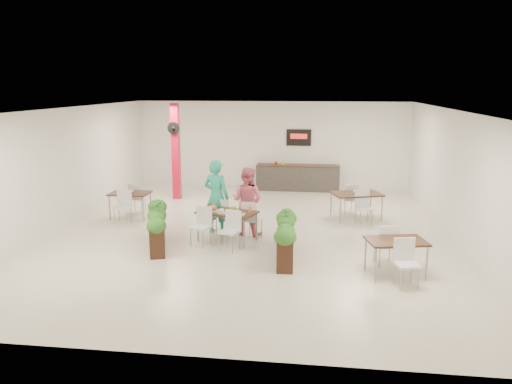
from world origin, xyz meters
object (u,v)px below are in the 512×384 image
main_table (227,216)px  side_table_c (396,246)px  diner_man (216,197)px  side_table_b (356,197)px  service_counter (298,177)px  red_column (176,150)px  diner_woman (247,201)px  planter_left (157,224)px  side_table_a (130,197)px  planter_right (286,235)px

main_table → side_table_c: size_ratio=1.15×
main_table → diner_man: (-0.39, 0.65, 0.33)m
main_table → side_table_b: bearing=37.8°
diner_man → service_counter: bearing=-89.1°
red_column → main_table: red_column is taller
side_table_b → side_table_c: (0.49, -4.38, -0.02)m
diner_man → side_table_b: diner_man is taller
red_column → diner_woman: size_ratio=1.83×
main_table → planter_left: size_ratio=0.95×
diner_man → planter_left: size_ratio=0.95×
service_counter → side_table_c: (2.35, -8.11, 0.13)m
service_counter → diner_man: 5.95m
service_counter → planter_left: service_counter is taller
planter_left → side_table_a: size_ratio=1.25×
diner_man → planter_right: (1.92, -1.68, -0.45)m
red_column → side_table_a: red_column is taller
planter_left → main_table: bearing=20.3°
service_counter → main_table: bearing=-103.0°
diner_man → planter_right: bearing=157.7°
diner_woman → planter_left: (-1.99, -1.23, -0.35)m
service_counter → side_table_a: bearing=-135.8°
red_column → service_counter: 4.56m
planter_left → side_table_a: planter_left is taller
red_column → main_table: size_ratio=1.66×
red_column → diner_woman: bearing=-51.9°
diner_woman → side_table_a: 3.78m
planter_right → planter_left: bearing=171.8°
diner_man → side_table_c: size_ratio=1.15×
red_column → service_counter: size_ratio=1.07×
service_counter → planter_right: service_counter is taller
planter_right → service_counter: bearing=90.6°
diner_man → diner_woman: 0.80m
red_column → side_table_b: 6.22m
diner_woman → red_column: bearing=-33.0°
service_counter → diner_woman: service_counter is taller
red_column → main_table: 5.21m
planter_right → side_table_b: planter_right is taller
planter_left → service_counter: bearing=66.2°
planter_right → side_table_a: size_ratio=1.33×
side_table_a → red_column: bearing=76.6°
service_counter → planter_left: bearing=-113.8°
red_column → diner_woman: (2.96, -3.78, -0.77)m
diner_man → diner_woman: size_ratio=1.10×
service_counter → side_table_b: bearing=-63.6°
diner_man → diner_woman: (0.80, 0.00, -0.09)m
side_table_c → planter_right: bearing=148.2°
diner_man → planter_left: (-1.19, -1.23, -0.44)m
diner_woman → side_table_a: diner_woman is taller
side_table_c → main_table: bearing=141.8°
side_table_c → red_column: bearing=122.8°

